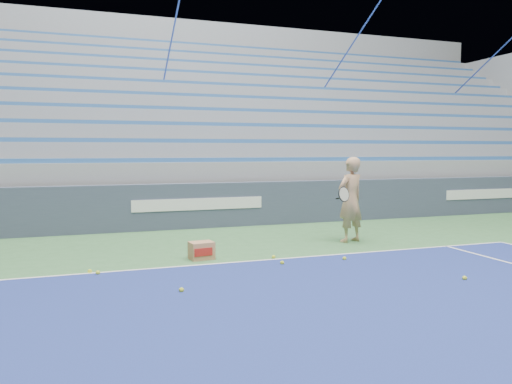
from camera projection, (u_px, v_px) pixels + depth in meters
sponsor_barrier at (198, 205)px, 12.21m from camera, size 30.00×0.32×1.10m
bleachers at (162, 137)px, 17.45m from camera, size 31.00×9.15×7.30m
tennis_player at (350, 200)px, 10.29m from camera, size 0.98×0.91×1.76m
ball_box at (202, 250)px, 8.71m from camera, size 0.44×0.36×0.31m
tennis_ball_0 at (282, 263)px, 8.28m from camera, size 0.07×0.07×0.07m
tennis_ball_1 at (181, 290)px, 6.67m from camera, size 0.07×0.07×0.07m
tennis_ball_2 at (344, 258)px, 8.61m from camera, size 0.07×0.07×0.07m
tennis_ball_3 at (465, 278)px, 7.28m from camera, size 0.07×0.07×0.07m
tennis_ball_4 at (274, 257)px, 8.73m from camera, size 0.07×0.07×0.07m
tennis_ball_5 at (90, 271)px, 7.69m from camera, size 0.07×0.07×0.07m
tennis_ball_6 at (98, 273)px, 7.61m from camera, size 0.07×0.07×0.07m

